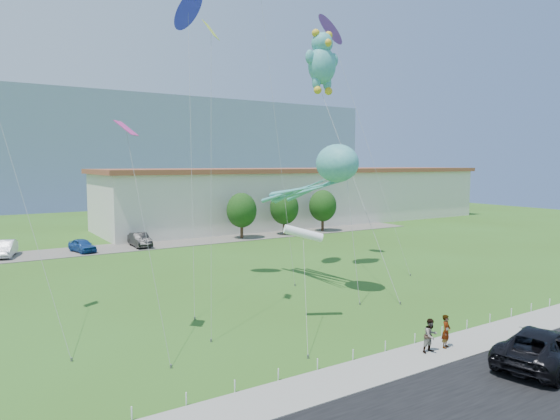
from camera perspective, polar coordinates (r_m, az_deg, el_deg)
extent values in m
plane|color=#325818|center=(26.63, 11.52, -14.26)|extent=(160.00, 160.00, 0.00)
cube|color=black|center=(22.01, 26.93, -18.97)|extent=(80.00, 8.00, 0.06)
cube|color=gray|center=(24.83, 16.08, -15.71)|extent=(80.00, 2.50, 0.10)
cube|color=#59544C|center=(56.53, -13.88, -3.85)|extent=(70.00, 6.00, 0.06)
cube|color=#738C9E|center=(139.18, -25.21, 6.30)|extent=(160.00, 50.00, 25.00)
cube|color=beige|center=(75.92, 2.75, 1.47)|extent=(60.00, 14.00, 7.60)
cube|color=brown|center=(75.76, 2.77, 4.56)|extent=(61.00, 15.00, 0.60)
cylinder|color=white|center=(19.34, -16.59, -21.39)|extent=(0.05, 0.05, 0.50)
cylinder|color=white|center=(19.90, -10.67, -20.46)|extent=(0.05, 0.05, 0.50)
cylinder|color=white|center=(20.64, -5.19, -19.40)|extent=(0.05, 0.05, 0.50)
cylinder|color=white|center=(21.54, -0.20, -18.29)|extent=(0.05, 0.05, 0.50)
cylinder|color=white|center=(22.58, 4.31, -17.15)|extent=(0.05, 0.05, 0.50)
cylinder|color=white|center=(23.74, 8.35, -16.04)|extent=(0.05, 0.05, 0.50)
cylinder|color=white|center=(25.01, 11.95, -14.97)|extent=(0.05, 0.05, 0.50)
cylinder|color=white|center=(26.37, 15.16, -13.96)|extent=(0.05, 0.05, 0.50)
cylinder|color=white|center=(27.81, 18.03, -13.02)|extent=(0.05, 0.05, 0.50)
cylinder|color=white|center=(29.32, 20.58, -12.14)|extent=(0.05, 0.05, 0.50)
cylinder|color=white|center=(30.88, 22.87, -11.33)|extent=(0.05, 0.05, 0.50)
cylinder|color=white|center=(32.49, 24.93, -10.59)|extent=(0.05, 0.05, 0.50)
cylinder|color=white|center=(34.14, 26.78, -9.90)|extent=(0.05, 0.05, 0.50)
cylinder|color=white|center=(35.82, 28.45, -9.27)|extent=(0.05, 0.05, 0.50)
cylinder|color=#3F2B19|center=(59.35, -4.39, -2.24)|extent=(0.36, 0.36, 2.20)
ellipsoid|color=#14380F|center=(59.09, -4.41, -0.02)|extent=(3.60, 3.60, 4.14)
cylinder|color=#3F2B19|center=(62.36, 0.49, -1.86)|extent=(0.36, 0.36, 2.20)
ellipsoid|color=#14380F|center=(62.11, 0.49, 0.25)|extent=(3.60, 3.60, 4.14)
cylinder|color=#3F2B19|center=(65.77, 4.89, -1.50)|extent=(0.36, 0.36, 2.20)
ellipsoid|color=#14380F|center=(65.54, 4.90, 0.50)|extent=(3.60, 3.60, 4.14)
imported|color=black|center=(25.42, 27.70, -13.67)|extent=(6.25, 3.94, 1.61)
imported|color=gray|center=(25.75, 18.46, -13.01)|extent=(0.68, 0.57, 1.60)
imported|color=gray|center=(24.94, 16.84, -13.57)|extent=(0.80, 0.63, 1.60)
imported|color=silver|center=(54.26, -28.95, -3.89)|extent=(2.66, 4.92, 1.54)
imported|color=navy|center=(53.86, -21.66, -3.78)|extent=(2.43, 4.12, 1.32)
imported|color=black|center=(55.33, -15.72, -3.29)|extent=(1.58, 4.44, 1.46)
ellipsoid|color=teal|center=(33.49, 6.54, 5.33)|extent=(2.55, 3.31, 2.55)
sphere|color=white|center=(32.43, 7.03, 5.81)|extent=(0.40, 0.40, 0.40)
sphere|color=white|center=(33.02, 8.25, 5.78)|extent=(0.40, 0.40, 0.40)
cylinder|color=slate|center=(32.38, 9.11, -10.52)|extent=(0.10, 0.10, 0.16)
cylinder|color=gray|center=(32.29, 8.36, -3.19)|extent=(0.33, 1.83, 7.95)
ellipsoid|color=teal|center=(41.44, 4.82, 16.13)|extent=(2.34, 1.99, 2.93)
sphere|color=teal|center=(41.80, 4.84, 18.43)|extent=(1.71, 1.71, 1.71)
sphere|color=gold|center=(41.61, 4.11, 19.52)|extent=(0.63, 0.63, 0.63)
sphere|color=gold|center=(42.34, 5.57, 19.26)|extent=(0.63, 0.63, 0.63)
sphere|color=gold|center=(41.22, 5.47, 18.49)|extent=(0.63, 0.63, 0.63)
ellipsoid|color=teal|center=(40.87, 3.45, 17.06)|extent=(0.81, 0.58, 1.14)
ellipsoid|color=teal|center=(42.25, 6.15, 16.65)|extent=(0.81, 0.58, 1.14)
ellipsoid|color=teal|center=(40.89, 4.18, 14.36)|extent=(0.72, 0.63, 1.17)
ellipsoid|color=teal|center=(41.54, 5.42, 14.21)|extent=(0.72, 0.63, 1.17)
sphere|color=gold|center=(40.65, 4.33, 13.51)|extent=(0.63, 0.63, 0.63)
sphere|color=gold|center=(41.30, 5.57, 13.37)|extent=(0.63, 0.63, 0.63)
cylinder|color=slate|center=(32.98, 13.59, -10.31)|extent=(0.10, 0.10, 0.16)
cylinder|color=gray|center=(36.16, 8.73, 2.80)|extent=(1.59, 10.52, 14.36)
cylinder|color=white|center=(27.84, 2.67, -2.69)|extent=(0.50, 2.25, 0.87)
cylinder|color=slate|center=(23.78, 3.22, -16.40)|extent=(0.10, 0.10, 0.16)
cylinder|color=gray|center=(25.64, 2.92, -9.14)|extent=(2.97, 4.65, 4.66)
cube|color=#E1328E|center=(25.50, -17.16, 8.93)|extent=(1.29, 1.29, 0.86)
cylinder|color=slate|center=(23.23, -12.35, -17.06)|extent=(0.10, 0.10, 0.16)
cylinder|color=gray|center=(23.73, -14.90, -3.60)|extent=(0.50, 4.30, 10.23)
cone|color=#642EB9|center=(46.64, 5.81, 19.88)|extent=(1.80, 1.33, 1.33)
cylinder|color=slate|center=(41.20, 14.67, -7.19)|extent=(0.10, 0.10, 0.16)
cylinder|color=gray|center=(42.58, 10.08, 7.14)|extent=(1.81, 8.28, 20.28)
cylinder|color=slate|center=(36.71, 1.72, -8.55)|extent=(0.10, 0.10, 0.16)
cylinder|color=gray|center=(37.42, -0.54, 10.42)|extent=(0.70, 4.34, 24.09)
cube|color=#CBF038|center=(29.66, -7.89, 19.69)|extent=(1.29, 1.29, 0.86)
cylinder|color=slate|center=(25.93, -7.87, -14.56)|extent=(0.10, 0.10, 0.16)
cylinder|color=gray|center=(26.57, -7.88, 3.62)|extent=(2.00, 3.89, 15.91)
cone|color=#2E28E4|center=(37.90, -10.47, 21.58)|extent=(1.80, 1.33, 1.33)
cylinder|color=slate|center=(29.53, -9.72, -12.09)|extent=(0.10, 0.10, 0.16)
cylinder|color=gray|center=(32.29, -10.13, 6.79)|extent=(3.02, 7.64, 19.20)
cylinder|color=slate|center=(25.25, -22.72, -15.49)|extent=(0.10, 0.10, 0.16)
cylinder|color=gray|center=(27.53, -27.36, 1.44)|extent=(2.67, 8.03, 14.29)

